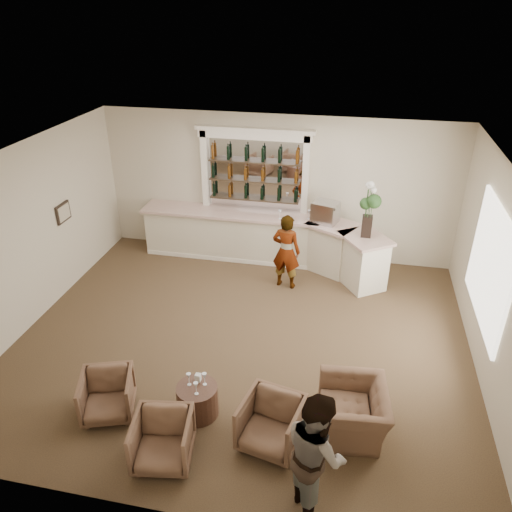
% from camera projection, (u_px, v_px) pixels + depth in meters
% --- Properties ---
extents(ground, '(8.00, 8.00, 0.00)m').
position_uv_depth(ground, '(243.00, 339.00, 9.04)').
color(ground, brown).
rests_on(ground, ground).
extents(room_shell, '(8.04, 7.02, 3.32)m').
position_uv_depth(room_shell, '(259.00, 206.00, 8.53)').
color(room_shell, beige).
rests_on(room_shell, ground).
extents(bar_counter, '(5.72, 1.80, 1.14)m').
position_uv_depth(bar_counter, '(265.00, 239.00, 11.39)').
color(bar_counter, white).
rests_on(bar_counter, ground).
extents(back_bar_alcove, '(2.64, 0.25, 3.00)m').
position_uv_depth(back_bar_alcove, '(254.00, 171.00, 11.13)').
color(back_bar_alcove, white).
rests_on(back_bar_alcove, ground).
extents(cocktail_table, '(0.61, 0.61, 0.50)m').
position_uv_depth(cocktail_table, '(198.00, 400.00, 7.35)').
color(cocktail_table, '#4D2D21').
rests_on(cocktail_table, ground).
extents(sommelier, '(0.65, 0.48, 1.64)m').
position_uv_depth(sommelier, '(286.00, 251.00, 10.33)').
color(sommelier, gray).
rests_on(sommelier, ground).
extents(guest, '(0.97, 1.05, 1.74)m').
position_uv_depth(guest, '(316.00, 453.00, 5.76)').
color(guest, gray).
rests_on(guest, ground).
extents(armchair_left, '(0.94, 0.95, 0.69)m').
position_uv_depth(armchair_left, '(107.00, 395.00, 7.31)').
color(armchair_left, brown).
rests_on(armchair_left, ground).
extents(armchair_center, '(0.87, 0.89, 0.71)m').
position_uv_depth(armchair_center, '(163.00, 440.00, 6.56)').
color(armchair_center, brown).
rests_on(armchair_center, ground).
extents(armchair_right, '(0.94, 0.96, 0.74)m').
position_uv_depth(armchair_right, '(271.00, 423.00, 6.80)').
color(armchair_right, brown).
rests_on(armchair_right, ground).
extents(armchair_far, '(1.05, 1.17, 0.70)m').
position_uv_depth(armchair_far, '(353.00, 410.00, 7.04)').
color(armchair_far, brown).
rests_on(armchair_far, ground).
extents(espresso_machine, '(0.64, 0.58, 0.46)m').
position_uv_depth(espresso_machine, '(325.00, 212.00, 10.75)').
color(espresso_machine, '#B6B5BA').
rests_on(espresso_machine, bar_counter).
extents(flower_vase, '(0.31, 0.31, 1.18)m').
position_uv_depth(flower_vase, '(369.00, 206.00, 9.93)').
color(flower_vase, black).
rests_on(flower_vase, bar_counter).
extents(wine_glass_bar_left, '(0.07, 0.07, 0.21)m').
position_uv_depth(wine_glass_bar_left, '(280.00, 214.00, 10.96)').
color(wine_glass_bar_left, white).
rests_on(wine_glass_bar_left, bar_counter).
extents(wine_glass_bar_right, '(0.07, 0.07, 0.21)m').
position_uv_depth(wine_glass_bar_right, '(309.00, 215.00, 10.96)').
color(wine_glass_bar_right, white).
rests_on(wine_glass_bar_right, bar_counter).
extents(wine_glass_tbl_a, '(0.07, 0.07, 0.21)m').
position_uv_depth(wine_glass_tbl_a, '(189.00, 379.00, 7.23)').
color(wine_glass_tbl_a, white).
rests_on(wine_glass_tbl_a, cocktail_table).
extents(wine_glass_tbl_b, '(0.07, 0.07, 0.21)m').
position_uv_depth(wine_glass_tbl_b, '(204.00, 379.00, 7.24)').
color(wine_glass_tbl_b, white).
rests_on(wine_glass_tbl_b, cocktail_table).
extents(wine_glass_tbl_c, '(0.07, 0.07, 0.21)m').
position_uv_depth(wine_glass_tbl_c, '(196.00, 388.00, 7.07)').
color(wine_glass_tbl_c, white).
rests_on(wine_glass_tbl_c, cocktail_table).
extents(napkin_holder, '(0.08, 0.08, 0.12)m').
position_uv_depth(napkin_holder, '(198.00, 378.00, 7.33)').
color(napkin_holder, silver).
rests_on(napkin_holder, cocktail_table).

